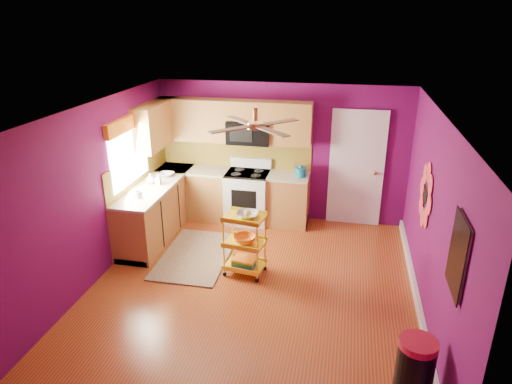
# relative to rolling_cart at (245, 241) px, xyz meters

# --- Properties ---
(ground) EXTENTS (5.00, 5.00, 0.00)m
(ground) POSITION_rel_rolling_cart_xyz_m (0.19, -0.36, -0.53)
(ground) COLOR maroon
(ground) RESTS_ON ground
(room_envelope) EXTENTS (4.54, 5.04, 2.52)m
(room_envelope) POSITION_rel_rolling_cart_xyz_m (0.21, -0.36, 1.10)
(room_envelope) COLOR #600A50
(room_envelope) RESTS_ON ground
(lower_cabinets) EXTENTS (2.81, 2.31, 0.94)m
(lower_cabinets) POSITION_rel_rolling_cart_xyz_m (-1.16, 1.45, -0.09)
(lower_cabinets) COLOR #935D28
(lower_cabinets) RESTS_ON ground
(electric_range) EXTENTS (0.76, 0.66, 1.13)m
(electric_range) POSITION_rel_rolling_cart_xyz_m (-0.36, 1.81, -0.05)
(electric_range) COLOR white
(electric_range) RESTS_ON ground
(upper_cabinetry) EXTENTS (2.80, 2.30, 1.26)m
(upper_cabinetry) POSITION_rel_rolling_cart_xyz_m (-1.05, 1.81, 1.27)
(upper_cabinetry) COLOR #935D28
(upper_cabinetry) RESTS_ON ground
(left_window) EXTENTS (0.08, 1.35, 1.08)m
(left_window) POSITION_rel_rolling_cart_xyz_m (-2.03, 0.69, 1.21)
(left_window) COLOR white
(left_window) RESTS_ON ground
(panel_door) EXTENTS (0.95, 0.11, 2.15)m
(panel_door) POSITION_rel_rolling_cart_xyz_m (1.54, 2.10, 0.50)
(panel_door) COLOR white
(panel_door) RESTS_ON ground
(right_wall_art) EXTENTS (0.04, 2.74, 1.04)m
(right_wall_art) POSITION_rel_rolling_cart_xyz_m (2.42, -0.70, 0.91)
(right_wall_art) COLOR black
(right_wall_art) RESTS_ON ground
(ceiling_fan) EXTENTS (1.01, 1.01, 0.26)m
(ceiling_fan) POSITION_rel_rolling_cart_xyz_m (0.19, -0.16, 1.76)
(ceiling_fan) COLOR #BF8C3F
(ceiling_fan) RESTS_ON ground
(shag_rug) EXTENTS (1.05, 1.69, 0.02)m
(shag_rug) POSITION_rel_rolling_cart_xyz_m (-0.88, 0.33, -0.52)
(shag_rug) COLOR #321B10
(shag_rug) RESTS_ON ground
(rolling_cart) EXTENTS (0.62, 0.49, 1.03)m
(rolling_cart) POSITION_rel_rolling_cart_xyz_m (0.00, 0.00, 0.00)
(rolling_cart) COLOR yellow
(rolling_cart) RESTS_ON ground
(trash_can) EXTENTS (0.42, 0.44, 0.71)m
(trash_can) POSITION_rel_rolling_cart_xyz_m (2.15, -1.98, -0.18)
(trash_can) COLOR black
(trash_can) RESTS_ON ground
(teal_kettle) EXTENTS (0.18, 0.18, 0.21)m
(teal_kettle) POSITION_rel_rolling_cart_xyz_m (0.59, 1.79, 0.49)
(teal_kettle) COLOR #137A90
(teal_kettle) RESTS_ON lower_cabinets
(toaster) EXTENTS (0.22, 0.15, 0.18)m
(toaster) POSITION_rel_rolling_cart_xyz_m (0.57, 1.90, 0.50)
(toaster) COLOR beige
(toaster) RESTS_ON lower_cabinets
(soap_bottle_a) EXTENTS (0.09, 0.09, 0.19)m
(soap_bottle_a) POSITION_rel_rolling_cart_xyz_m (-1.69, 0.92, 0.51)
(soap_bottle_a) COLOR #EA3F72
(soap_bottle_a) RESTS_ON lower_cabinets
(soap_bottle_b) EXTENTS (0.14, 0.14, 0.18)m
(soap_bottle_b) POSITION_rel_rolling_cart_xyz_m (-1.83, 0.94, 0.50)
(soap_bottle_b) COLOR white
(soap_bottle_b) RESTS_ON lower_cabinets
(counter_dish) EXTENTS (0.26, 0.26, 0.06)m
(counter_dish) POSITION_rel_rolling_cart_xyz_m (-1.72, 1.34, 0.44)
(counter_dish) COLOR white
(counter_dish) RESTS_ON lower_cabinets
(counter_cup) EXTENTS (0.13, 0.13, 0.10)m
(counter_cup) POSITION_rel_rolling_cart_xyz_m (-1.77, 0.33, 0.46)
(counter_cup) COLOR white
(counter_cup) RESTS_ON lower_cabinets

